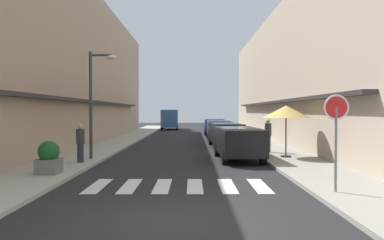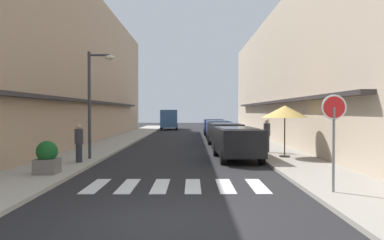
{
  "view_description": "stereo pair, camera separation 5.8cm",
  "coord_description": "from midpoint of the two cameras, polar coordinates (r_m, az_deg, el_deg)",
  "views": [
    {
      "loc": [
        0.39,
        -7.5,
        2.2
      ],
      "look_at": [
        0.45,
        15.46,
        1.67
      ],
      "focal_mm": 35.41,
      "sensor_mm": 36.0,
      "label": 1
    },
    {
      "loc": [
        0.45,
        -7.5,
        2.2
      ],
      "look_at": [
        0.45,
        15.46,
        1.67
      ],
      "focal_mm": 35.41,
      "sensor_mm": 36.0,
      "label": 2
    }
  ],
  "objects": [
    {
      "name": "parked_car_far",
      "position": [
        29.28,
        3.99,
        -1.18
      ],
      "size": [
        1.84,
        4.33,
        1.47
      ],
      "color": "navy",
      "rests_on": "ground_plane"
    },
    {
      "name": "sidewalk_left",
      "position": [
        25.4,
        -11.93,
        -3.53
      ],
      "size": [
        2.61,
        60.41,
        0.12
      ],
      "primitive_type": "cube",
      "color": "#ADA899",
      "rests_on": "ground_plane"
    },
    {
      "name": "building_row_right",
      "position": [
        27.29,
        17.59,
        6.39
      ],
      "size": [
        5.5,
        40.83,
        9.28
      ],
      "color": "#C6B299",
      "rests_on": "ground_plane"
    },
    {
      "name": "parked_car_distant",
      "position": [
        35.22,
        3.32,
        -0.76
      ],
      "size": [
        1.85,
        3.99,
        1.47
      ],
      "color": "navy",
      "rests_on": "ground_plane"
    },
    {
      "name": "parked_car_near",
      "position": [
        17.12,
        6.85,
        -2.95
      ],
      "size": [
        1.95,
        4.55,
        1.47
      ],
      "color": "black",
      "rests_on": "ground_plane"
    },
    {
      "name": "pedestrian_walking_far",
      "position": [
        19.57,
        11.29,
        -2.18
      ],
      "size": [
        0.34,
        0.34,
        1.69
      ],
      "rotation": [
        0.0,
        0.0,
        4.61
      ],
      "color": "#282B33",
      "rests_on": "sidewalk_right"
    },
    {
      "name": "round_street_sign",
      "position": [
        10.36,
        20.73,
        0.35
      ],
      "size": [
        0.65,
        0.07,
        2.5
      ],
      "color": "slate",
      "rests_on": "sidewalk_right"
    },
    {
      "name": "parked_car_mid",
      "position": [
        23.42,
        5.0,
        -1.81
      ],
      "size": [
        1.97,
        4.23,
        1.47
      ],
      "color": "black",
      "rests_on": "ground_plane"
    },
    {
      "name": "street_lamp",
      "position": [
        17.14,
        -14.44,
        4.07
      ],
      "size": [
        1.19,
        0.28,
        4.68
      ],
      "color": "#38383D",
      "rests_on": "sidewalk_left"
    },
    {
      "name": "crosswalk",
      "position": [
        11.27,
        -2.17,
        -9.88
      ],
      "size": [
        5.2,
        2.2,
        0.01
      ],
      "color": "silver",
      "rests_on": "ground_plane"
    },
    {
      "name": "pedestrian_walking_near",
      "position": [
        16.06,
        -16.57,
        -3.25
      ],
      "size": [
        0.34,
        0.34,
        1.56
      ],
      "rotation": [
        0.0,
        0.0,
        0.71
      ],
      "color": "#282B33",
      "rests_on": "sidewalk_left"
    },
    {
      "name": "sidewalk_right",
      "position": [
        25.24,
        10.05,
        -3.56
      ],
      "size": [
        2.61,
        60.41,
        0.12
      ],
      "primitive_type": "cube",
      "color": "#9E998E",
      "rests_on": "ground_plane"
    },
    {
      "name": "ground_plane",
      "position": [
        24.86,
        -0.98,
        -3.75
      ],
      "size": [
        94.93,
        94.93,
        0.0
      ],
      "primitive_type": "plane",
      "color": "#232326"
    },
    {
      "name": "delivery_van",
      "position": [
        45.85,
        -3.42,
        0.33
      ],
      "size": [
        2.15,
        5.46,
        2.37
      ],
      "color": "#33598C",
      "rests_on": "ground_plane"
    },
    {
      "name": "building_row_left",
      "position": [
        27.61,
        -19.29,
        7.48
      ],
      "size": [
        5.5,
        40.83,
        10.39
      ],
      "color": "tan",
      "rests_on": "ground_plane"
    },
    {
      "name": "cafe_umbrella",
      "position": [
        17.68,
        13.89,
        1.19
      ],
      "size": [
        2.09,
        2.09,
        2.34
      ],
      "color": "#262626",
      "rests_on": "sidewalk_right"
    },
    {
      "name": "planter_corner",
      "position": [
        13.52,
        -20.89,
        -5.32
      ],
      "size": [
        0.72,
        0.72,
        1.09
      ],
      "color": "slate",
      "rests_on": "sidewalk_left"
    }
  ]
}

